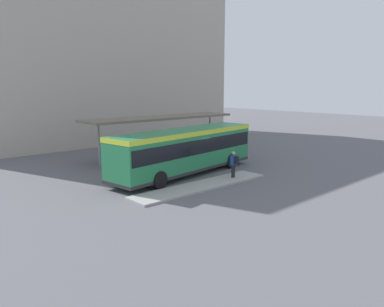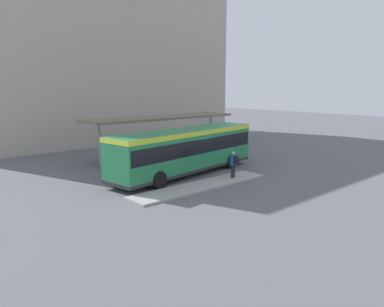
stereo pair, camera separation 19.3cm
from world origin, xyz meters
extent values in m
plane|color=#5B5B60|center=(0.00, 0.00, 0.00)|extent=(120.00, 120.00, 0.00)
cube|color=#9E9E99|center=(-1.32, -2.97, 0.06)|extent=(9.41, 1.80, 0.12)
cube|color=#237A47|center=(0.00, 0.00, 1.68)|extent=(11.89, 4.05, 2.66)
cube|color=#C6DB33|center=(0.00, 0.00, 2.86)|extent=(11.91, 4.07, 0.30)
cube|color=black|center=(0.00, 0.00, 2.00)|extent=(11.66, 4.04, 0.93)
cube|color=black|center=(5.75, 0.81, 2.00)|extent=(0.39, 2.25, 1.03)
cube|color=#28282B|center=(0.00, 0.00, 0.45)|extent=(11.90, 4.06, 0.20)
cylinder|color=black|center=(3.42, 1.67, 0.52)|extent=(1.07, 0.42, 1.04)
cylinder|color=black|center=(3.74, -0.66, 0.52)|extent=(1.07, 0.42, 1.04)
cylinder|color=black|center=(-3.74, 0.66, 0.52)|extent=(1.07, 0.42, 1.04)
cylinder|color=black|center=(-3.42, -1.67, 0.52)|extent=(1.07, 0.42, 1.04)
cylinder|color=#232328|center=(1.32, -3.01, 0.53)|extent=(0.15, 0.15, 0.81)
cylinder|color=#232328|center=(1.50, -2.97, 0.53)|extent=(0.15, 0.15, 0.81)
cube|color=#194799|center=(1.41, -2.99, 1.24)|extent=(0.45, 0.31, 0.61)
cube|color=black|center=(1.45, -3.19, 1.27)|extent=(0.34, 0.26, 0.46)
sphere|color=tan|center=(1.41, -2.99, 1.68)|extent=(0.22, 0.22, 0.22)
torus|color=black|center=(9.30, 4.05, 0.32)|extent=(0.09, 0.65, 0.65)
torus|color=black|center=(9.36, 3.18, 0.32)|extent=(0.09, 0.65, 0.65)
cylinder|color=#2847AD|center=(9.33, 3.62, 0.53)|extent=(0.08, 0.68, 0.04)
cylinder|color=#2847AD|center=(9.34, 3.46, 0.48)|extent=(0.04, 0.04, 0.32)
cube|color=black|center=(9.34, 3.46, 0.64)|extent=(0.08, 0.18, 0.04)
cylinder|color=#2847AD|center=(9.30, 3.97, 0.61)|extent=(0.48, 0.07, 0.03)
torus|color=black|center=(9.22, 4.88, 0.32)|extent=(0.12, 0.65, 0.65)
torus|color=black|center=(9.12, 4.01, 0.32)|extent=(0.12, 0.65, 0.65)
cylinder|color=red|center=(9.17, 4.45, 0.53)|extent=(0.11, 0.68, 0.04)
cylinder|color=red|center=(9.15, 4.29, 0.48)|extent=(0.04, 0.04, 0.32)
cube|color=black|center=(9.15, 4.29, 0.64)|extent=(0.09, 0.19, 0.04)
cylinder|color=red|center=(9.21, 4.80, 0.61)|extent=(0.48, 0.09, 0.03)
torus|color=black|center=(9.24, 4.84, 0.32)|extent=(0.07, 0.66, 0.65)
torus|color=black|center=(9.27, 5.72, 0.32)|extent=(0.07, 0.66, 0.65)
cylinder|color=#287F3D|center=(9.25, 5.28, 0.53)|extent=(0.06, 0.69, 0.04)
cylinder|color=#287F3D|center=(9.26, 5.43, 0.48)|extent=(0.04, 0.04, 0.32)
cube|color=black|center=(9.26, 5.43, 0.64)|extent=(0.08, 0.18, 0.04)
cylinder|color=#287F3D|center=(9.24, 4.92, 0.61)|extent=(0.48, 0.05, 0.03)
cube|color=#706656|center=(2.86, 6.41, 3.26)|extent=(13.46, 3.25, 0.18)
cylinder|color=gray|center=(-2.86, 6.41, 1.58)|extent=(0.16, 0.16, 3.17)
cylinder|color=gray|center=(8.58, 6.41, 1.58)|extent=(0.16, 0.16, 3.17)
cylinder|color=slate|center=(3.02, 3.59, 0.29)|extent=(0.82, 0.82, 0.58)
sphere|color=#286B2D|center=(3.02, 3.59, 0.94)|extent=(0.95, 0.95, 0.95)
cube|color=#B2A899|center=(4.24, 19.43, 9.83)|extent=(28.75, 10.66, 19.65)
camera|label=1|loc=(-15.95, -18.39, 5.82)|focal=35.00mm
camera|label=2|loc=(-15.81, -18.52, 5.82)|focal=35.00mm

